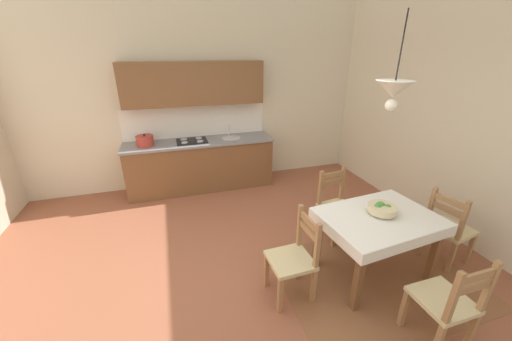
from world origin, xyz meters
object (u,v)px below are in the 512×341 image
(fruit_bowl, at_px, (382,208))
(dining_table, at_px, (378,227))
(dining_chair_kitchen_side, at_px, (336,206))
(pendant_lamp, at_px, (394,90))
(dining_chair_tv_side, at_px, (294,258))
(kitchen_cabinetry, at_px, (199,142))
(dining_chair_window_side, at_px, (448,229))
(dining_chair_camera_side, at_px, (447,303))

(fruit_bowl, bearing_deg, dining_table, -138.20)
(dining_chair_kitchen_side, xyz_separation_m, pendant_lamp, (-0.14, -0.83, 1.61))
(dining_chair_tv_side, relative_size, fruit_bowl, 3.10)
(kitchen_cabinetry, bearing_deg, dining_chair_kitchen_side, -53.41)
(dining_chair_kitchen_side, bearing_deg, dining_chair_window_side, -41.48)
(dining_chair_camera_side, height_order, dining_chair_window_side, same)
(dining_chair_kitchen_side, relative_size, dining_chair_window_side, 1.00)
(kitchen_cabinetry, height_order, dining_chair_camera_side, kitchen_cabinetry)
(kitchen_cabinetry, relative_size, fruit_bowl, 8.51)
(kitchen_cabinetry, distance_m, dining_chair_window_side, 3.87)
(dining_chair_tv_side, xyz_separation_m, fruit_bowl, (1.02, 0.05, 0.37))
(dining_table, xyz_separation_m, dining_chair_window_side, (0.96, -0.07, -0.17))
(dining_chair_tv_side, bearing_deg, kitchen_cabinetry, 101.20)
(dining_chair_kitchen_side, height_order, fruit_bowl, dining_chair_kitchen_side)
(dining_chair_camera_side, distance_m, fruit_bowl, 1.00)
(dining_chair_tv_side, bearing_deg, dining_chair_kitchen_side, 39.38)
(fruit_bowl, bearing_deg, kitchen_cabinetry, 119.40)
(kitchen_cabinetry, xyz_separation_m, dining_chair_kitchen_side, (1.54, -2.07, -0.41))
(kitchen_cabinetry, height_order, pendant_lamp, pendant_lamp)
(dining_chair_tv_side, bearing_deg, dining_table, 0.61)
(dining_chair_tv_side, height_order, fruit_bowl, dining_chair_tv_side)
(kitchen_cabinetry, relative_size, dining_chair_camera_side, 2.74)
(dining_table, distance_m, dining_chair_kitchen_side, 0.80)
(kitchen_cabinetry, distance_m, dining_table, 3.26)
(kitchen_cabinetry, distance_m, dining_chair_kitchen_side, 2.61)
(dining_table, height_order, dining_chair_tv_side, dining_chair_tv_side)
(kitchen_cabinetry, relative_size, dining_chair_tv_side, 2.74)
(pendant_lamp, bearing_deg, kitchen_cabinetry, 115.71)
(dining_table, bearing_deg, fruit_bowl, 41.80)
(dining_chair_tv_side, bearing_deg, fruit_bowl, 2.85)
(dining_chair_camera_side, xyz_separation_m, fruit_bowl, (0.03, 0.93, 0.37))
(dining_chair_window_side, bearing_deg, dining_table, 175.90)
(fruit_bowl, distance_m, pendant_lamp, 1.26)
(dining_chair_window_side, bearing_deg, fruit_bowl, 173.21)
(dining_chair_kitchen_side, distance_m, pendant_lamp, 1.82)
(pendant_lamp, bearing_deg, dining_table, 15.52)
(dining_chair_camera_side, bearing_deg, dining_chair_tv_side, 138.21)
(dining_chair_kitchen_side, xyz_separation_m, dining_chair_tv_side, (-0.97, -0.80, 0.00))
(dining_table, distance_m, pendant_lamp, 1.46)
(dining_table, bearing_deg, dining_chair_tv_side, -179.39)
(dining_chair_tv_side, relative_size, dining_chair_window_side, 1.00)
(dining_chair_camera_side, distance_m, dining_chair_tv_side, 1.32)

